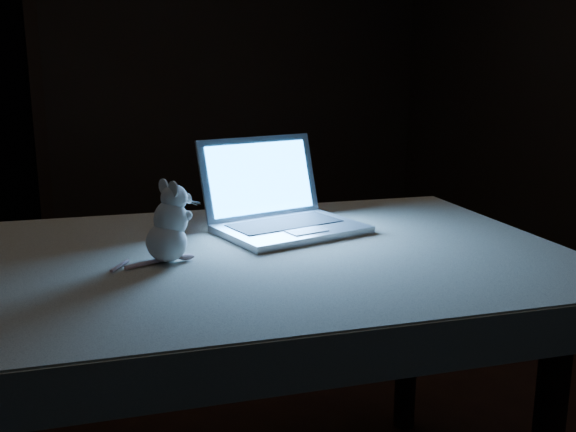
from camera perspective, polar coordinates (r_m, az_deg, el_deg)
name	(u,v)px	position (r m, az deg, el deg)	size (l,w,h in m)	color
floor	(287,432)	(2.51, -0.06, -18.62)	(5.00, 5.00, 0.00)	black
back_wall	(132,71)	(4.53, -13.71, 12.41)	(4.50, 0.04, 2.60)	black
table	(254,398)	(1.87, -3.03, -15.86)	(1.56, 1.00, 0.83)	black
tablecloth	(242,267)	(1.76, -4.08, -4.55)	(1.67, 1.11, 0.11)	beige
laptop	(291,187)	(1.87, 0.28, 2.59)	(0.40, 0.35, 0.27)	#B5B5B9
plush_mouse	(166,222)	(1.62, -10.82, -0.52)	(0.15, 0.15, 0.20)	white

